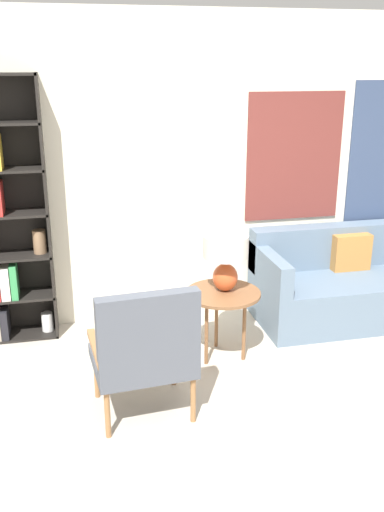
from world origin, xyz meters
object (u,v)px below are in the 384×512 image
object	(u,v)px
table_lamp	(226,255)
armchair	(146,348)
couch	(354,284)
side_table	(223,298)

from	to	relation	value
table_lamp	armchair	bearing A→B (deg)	-135.06
couch	table_lamp	bearing A→B (deg)	-161.37
table_lamp	couch	bearing A→B (deg)	18.63
couch	table_lamp	distance (m)	1.57
side_table	table_lamp	size ratio (longest dim) A/B	1.31
armchair	couch	size ratio (longest dim) A/B	0.51
couch	table_lamp	xyz separation A→B (m)	(-1.39, -0.47, 0.55)
armchair	table_lamp	distance (m)	1.10
side_table	table_lamp	world-z (taller)	table_lamp
armchair	table_lamp	bearing A→B (deg)	44.94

